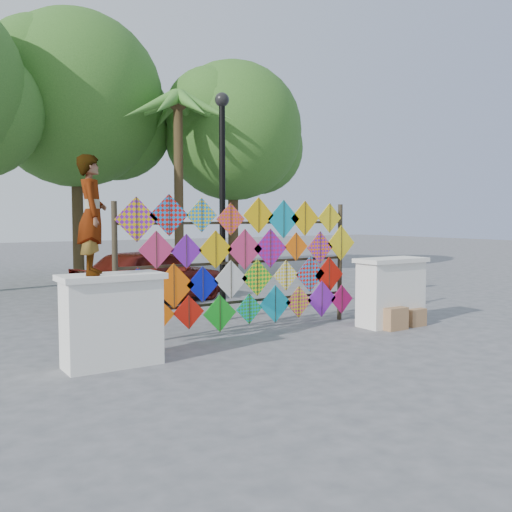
% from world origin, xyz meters
% --- Properties ---
extents(ground, '(80.00, 80.00, 0.00)m').
position_xyz_m(ground, '(0.00, 0.00, 0.00)').
color(ground, gray).
rests_on(ground, ground).
extents(parapet_left, '(1.40, 0.65, 1.28)m').
position_xyz_m(parapet_left, '(-2.70, -0.20, 0.65)').
color(parapet_left, white).
rests_on(parapet_left, ground).
extents(parapet_right, '(1.40, 0.65, 1.28)m').
position_xyz_m(parapet_right, '(2.70, -0.20, 0.65)').
color(parapet_right, white).
rests_on(parapet_right, ground).
extents(kite_rack, '(4.93, 0.24, 2.43)m').
position_xyz_m(kite_rack, '(0.10, 0.73, 1.23)').
color(kite_rack, '#2D2619').
rests_on(kite_rack, ground).
extents(tree_mid, '(6.30, 5.60, 8.61)m').
position_xyz_m(tree_mid, '(0.11, 11.03, 5.77)').
color(tree_mid, '#48381F').
rests_on(tree_mid, ground).
extents(tree_east, '(5.40, 4.80, 7.42)m').
position_xyz_m(tree_east, '(5.09, 9.53, 4.99)').
color(tree_east, '#48381F').
rests_on(tree_east, ground).
extents(palm_tree, '(3.62, 3.62, 5.83)m').
position_xyz_m(palm_tree, '(2.20, 8.00, 4.95)').
color(palm_tree, '#48381F').
rests_on(palm_tree, ground).
extents(vendor_woman, '(0.55, 0.68, 1.60)m').
position_xyz_m(vendor_woman, '(-2.95, -0.20, 2.08)').
color(vendor_woman, '#99999E').
rests_on(vendor_woman, parapet_left).
extents(sedan, '(4.24, 2.84, 1.34)m').
position_xyz_m(sedan, '(-0.04, 4.80, 0.67)').
color(sedan, '#5A150F').
rests_on(sedan, ground).
extents(lamppost, '(0.28, 0.28, 4.46)m').
position_xyz_m(lamppost, '(0.30, 2.00, 2.69)').
color(lamppost, black).
rests_on(lamppost, ground).
extents(cardboard_box_near, '(0.46, 0.41, 0.41)m').
position_xyz_m(cardboard_box_near, '(2.46, -0.46, 0.20)').
color(cardboard_box_near, '#AA7A52').
rests_on(cardboard_box_near, ground).
extents(cardboard_box_far, '(0.39, 0.36, 0.33)m').
position_xyz_m(cardboard_box_far, '(3.03, -0.44, 0.17)').
color(cardboard_box_far, '#AA7A52').
rests_on(cardboard_box_far, ground).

